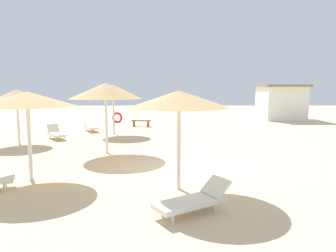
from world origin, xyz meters
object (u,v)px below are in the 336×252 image
lounger_0 (193,200)px  bench_0 (140,122)px  parasol_0 (178,100)px  lounger_3 (55,133)px  parasol_3 (16,96)px  lounger_2 (90,127)px  parasol_2 (112,91)px  parasol_1 (26,99)px  beach_cabana (279,102)px  parasol_4 (105,91)px

lounger_0 → bench_0: 16.46m
lounger_0 → parasol_0: bearing=100.0°
lounger_0 → lounger_3: (-7.02, 10.57, 0.00)m
parasol_3 → lounger_2: parasol_3 is taller
parasol_2 → parasol_3: bearing=-143.4°
parasol_2 → parasol_3: size_ratio=1.10×
parasol_0 → lounger_3: size_ratio=1.50×
parasol_2 → parasol_3: (-4.38, -3.25, -0.24)m
parasol_1 → bench_0: size_ratio=1.89×
parasol_1 → parasol_2: size_ratio=0.94×
lounger_0 → lounger_2: 14.89m
lounger_0 → beach_cabana: size_ratio=0.44×
parasol_0 → lounger_0: (0.30, -1.73, -2.26)m
parasol_1 → beach_cabana: 24.12m
parasol_0 → parasol_3: (-8.07, 7.25, -0.09)m
parasol_2 → lounger_0: 13.09m
parasol_1 → lounger_0: (4.97, -2.65, -2.23)m
parasol_4 → beach_cabana: beach_cabana is taller
parasol_3 → lounger_3: 3.02m
lounger_2 → lounger_3: lounger_3 is taller
parasol_1 → lounger_3: (-2.05, 7.92, -2.23)m
parasol_2 → lounger_3: bearing=-151.3°
parasol_3 → beach_cabana: 22.20m
parasol_0 → lounger_3: bearing=127.2°
lounger_3 → bench_0: lounger_3 is taller
parasol_4 → parasol_0: bearing=-58.3°
parasol_0 → bench_0: bearing=99.2°
parasol_3 → lounger_3: parasol_3 is taller
lounger_0 → parasol_3: bearing=133.0°
parasol_2 → lounger_2: (-1.82, 1.48, -2.42)m
lounger_0 → parasol_2: bearing=108.1°
lounger_0 → lounger_2: (-5.81, 13.71, -0.01)m
parasol_1 → bench_0: 13.96m
parasol_2 → lounger_0: (3.99, -12.23, -2.41)m
parasol_0 → lounger_2: (-5.51, 11.98, -2.27)m
parasol_3 → bench_0: bearing=51.8°
beach_cabana → lounger_3: bearing=-146.5°
parasol_1 → lounger_3: parasol_1 is taller
parasol_0 → beach_cabana: bearing=63.2°
lounger_3 → bench_0: (4.37, 5.67, 0.02)m
parasol_0 → lounger_0: 2.86m
parasol_0 → beach_cabana: (10.11, 19.97, -0.96)m
parasol_0 → lounger_2: size_ratio=1.44×
lounger_0 → lounger_3: 12.69m
parasol_3 → parasol_4: 5.57m
bench_0 → beach_cabana: size_ratio=0.35×
parasol_4 → bench_0: size_ratio=2.06×
parasol_4 → bench_0: 9.93m
lounger_0 → bench_0: (-2.65, 16.24, 0.03)m
lounger_2 → bench_0: (3.16, 2.53, 0.04)m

